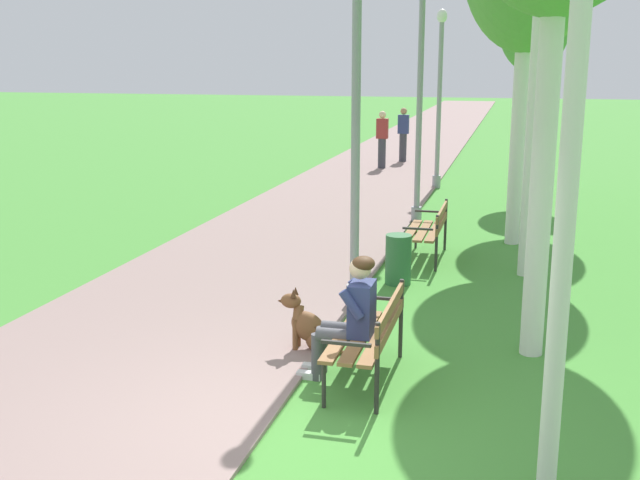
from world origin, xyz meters
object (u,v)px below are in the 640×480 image
Objects in this scene: person_seated_on_near_bench at (351,313)px; birch_tree_sixth at (535,23)px; park_bench_mid at (430,227)px; lamp_post_mid at (420,92)px; dog_brown at (313,329)px; pedestrian_distant at (382,140)px; lamp_post_near at (356,114)px; litter_bin at (398,259)px; lamp_post_far at (439,97)px; pedestrian_further_distant at (403,135)px; park_bench_near at (372,331)px.

birch_tree_sixth is at bearing 81.83° from person_seated_on_near_bench.
lamp_post_mid reaches higher than park_bench_mid.
park_bench_mid reaches higher than dog_brown.
lamp_post_mid is 7.53m from pedestrian_distant.
park_bench_mid is 3.35m from lamp_post_near.
dog_brown is at bearing -82.92° from pedestrian_distant.
litter_bin is 11.59m from pedestrian_distant.
lamp_post_far reaches higher than park_bench_mid.
litter_bin is 0.42× the size of pedestrian_further_distant.
lamp_post_mid is 1.14× the size of lamp_post_far.
park_bench_near is 2.98m from lamp_post_near.
park_bench_near is 3.41m from litter_bin.
lamp_post_near reaches higher than person_seated_on_near_bench.
pedestrian_distant and pedestrian_further_distant have the same top height.
pedestrian_further_distant is (-1.50, 4.49, -1.34)m from lamp_post_far.
birch_tree_sixth is (2.19, 10.92, 3.60)m from dog_brown.
lamp_post_far is at bearing 90.06° from lamp_post_near.
park_bench_mid is 0.31× the size of lamp_post_mid.
dog_brown is 7.42m from lamp_post_mid.
litter_bin is at bearing 90.99° from person_seated_on_near_bench.
lamp_post_near reaches higher than pedestrian_further_distant.
lamp_post_mid is (0.06, 5.47, 0.05)m from lamp_post_near.
birch_tree_sixth is (1.45, 6.64, 3.34)m from park_bench_mid.
person_seated_on_near_bench is 0.27× the size of lamp_post_near.
lamp_post_far is 2.55× the size of pedestrian_further_distant.
lamp_post_mid reaches higher than lamp_post_near.
park_bench_near is 0.27m from person_seated_on_near_bench.
lamp_post_near is 0.93× the size of birch_tree_sixth.
person_seated_on_near_bench reaches higher than litter_bin.
park_bench_mid is at bearing -79.46° from pedestrian_further_distant.
dog_brown is 15.88m from pedestrian_further_distant.
park_bench_mid is 0.30× the size of birch_tree_sixth.
park_bench_near is at bearing -89.91° from park_bench_mid.
birch_tree_sixth is (2.09, -0.40, 1.68)m from lamp_post_far.
person_seated_on_near_bench is 7.88m from lamp_post_mid.
person_seated_on_near_bench is (-0.20, -4.87, 0.17)m from park_bench_mid.
dog_brown is 0.18× the size of lamp_post_near.
park_bench_mid is 4.35m from dog_brown.
park_bench_near is 0.36× the size of lamp_post_far.
pedestrian_distant is (-2.51, 14.76, 0.33)m from park_bench_near.
birch_tree_sixth reaches higher than lamp_post_near.
pedestrian_further_distant reaches higher than park_bench_near.
lamp_post_near is (-0.64, 2.20, 1.91)m from park_bench_near.
pedestrian_further_distant is (-3.60, 4.89, -3.01)m from birch_tree_sixth.
person_seated_on_near_bench is 2.83m from lamp_post_near.
lamp_post_near reaches higher than park_bench_near.
lamp_post_far is 4.92m from pedestrian_further_distant.
lamp_post_near is 9.65m from birch_tree_sixth.
pedestrian_further_distant is (-2.14, 11.52, 0.33)m from park_bench_mid.
dog_brown is (-0.74, -4.28, -0.25)m from park_bench_mid.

